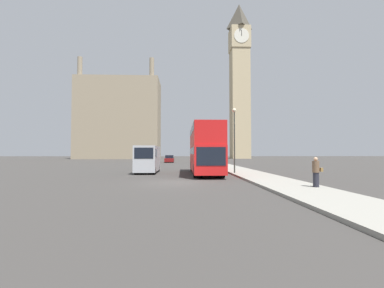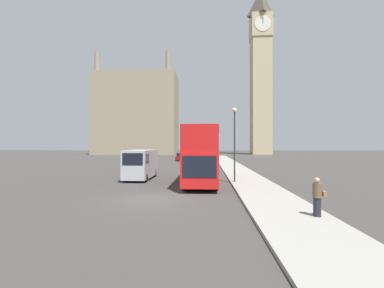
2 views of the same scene
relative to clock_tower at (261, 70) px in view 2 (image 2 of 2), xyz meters
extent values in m
plane|color=#383533|center=(-21.38, -74.75, -29.11)|extent=(300.00, 300.00, 0.00)
cube|color=gray|center=(-14.75, -74.75, -29.04)|extent=(3.27, 120.00, 0.15)
cube|color=tan|center=(0.00, 0.00, -9.39)|extent=(6.42, 6.42, 39.46)
cube|color=tan|center=(0.00, 0.00, 14.32)|extent=(6.93, 6.93, 7.95)
pyramid|color=#474238|center=(0.00, 0.00, 22.96)|extent=(6.74, 6.74, 9.34)
cylinder|color=silver|center=(0.00, -3.52, 14.32)|extent=(5.26, 0.12, 5.26)
cube|color=black|center=(0.00, -3.60, 15.24)|extent=(0.16, 0.06, 2.10)
cube|color=gray|center=(-42.76, -1.66, -15.36)|extent=(27.67, 12.88, 27.51)
cylinder|color=gray|center=(-54.52, -7.14, 1.42)|extent=(1.55, 1.55, 6.05)
cylinder|color=gray|center=(-31.00, -7.14, 1.42)|extent=(1.55, 1.55, 6.05)
cube|color=red|center=(-18.71, -68.13, -27.69)|extent=(2.41, 10.29, 2.24)
cube|color=red|center=(-18.71, -68.13, -25.66)|extent=(2.41, 10.08, 1.81)
cube|color=black|center=(-18.71, -68.13, -27.00)|extent=(2.45, 9.87, 0.55)
cube|color=black|center=(-18.71, -68.13, -25.13)|extent=(2.45, 9.67, 0.55)
cube|color=black|center=(-18.71, -73.29, -27.42)|extent=(2.12, 0.03, 1.34)
cylinder|color=black|center=(-19.58, -71.73, -28.56)|extent=(0.68, 1.12, 1.12)
cylinder|color=black|center=(-17.84, -71.73, -28.56)|extent=(0.68, 1.12, 1.12)
cylinder|color=black|center=(-19.58, -64.53, -28.56)|extent=(0.68, 1.12, 1.12)
cylinder|color=black|center=(-17.84, -64.53, -28.56)|extent=(0.68, 1.12, 1.12)
cube|color=#B2B7BC|center=(-24.16, -66.39, -27.72)|extent=(1.95, 5.26, 2.41)
cube|color=black|center=(-24.16, -69.03, -27.18)|extent=(1.66, 0.02, 0.96)
cube|color=black|center=(-24.16, -68.10, -27.18)|extent=(1.98, 0.95, 0.77)
cylinder|color=black|center=(-24.89, -68.18, -28.76)|extent=(0.49, 0.70, 0.70)
cylinder|color=black|center=(-23.42, -68.18, -28.76)|extent=(0.49, 0.70, 0.70)
cylinder|color=black|center=(-24.89, -64.60, -28.76)|extent=(0.49, 0.70, 0.70)
cylinder|color=black|center=(-23.42, -64.60, -28.76)|extent=(0.49, 0.70, 0.70)
cylinder|color=#23232D|center=(-13.78, -78.44, -28.59)|extent=(0.30, 0.30, 0.76)
cylinder|color=brown|center=(-13.78, -78.44, -27.91)|extent=(0.35, 0.35, 0.60)
sphere|color=tan|center=(-13.78, -78.44, -27.50)|extent=(0.21, 0.21, 0.21)
cube|color=olive|center=(-13.51, -78.44, -28.06)|extent=(0.12, 0.24, 0.20)
cylinder|color=#2D332D|center=(-16.06, -68.63, -26.22)|extent=(0.12, 0.12, 5.49)
sphere|color=beige|center=(-16.06, -68.63, -23.29)|extent=(0.36, 0.36, 0.36)
cube|color=maroon|center=(-23.46, -38.26, -28.59)|extent=(1.84, 4.50, 0.72)
cube|color=black|center=(-23.46, -38.15, -27.92)|extent=(1.65, 2.16, 0.63)
cylinder|color=black|center=(-24.18, -39.70, -28.80)|extent=(0.40, 0.63, 0.63)
cylinder|color=black|center=(-22.75, -39.70, -28.80)|extent=(0.40, 0.63, 0.63)
cylinder|color=black|center=(-24.18, -36.82, -28.80)|extent=(0.40, 0.63, 0.63)
cylinder|color=black|center=(-22.75, -36.82, -28.80)|extent=(0.40, 0.63, 0.63)
camera|label=1|loc=(-20.77, -91.64, -27.20)|focal=24.00mm
camera|label=2|loc=(-18.18, -89.07, -26.11)|focal=24.00mm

